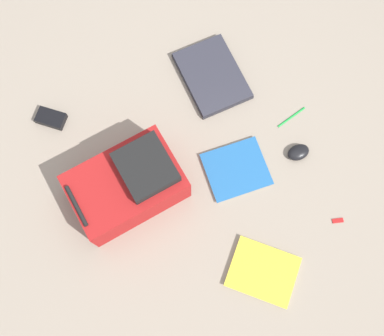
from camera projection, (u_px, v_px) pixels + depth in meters
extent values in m
plane|color=gray|center=(188.00, 173.00, 1.97)|extent=(3.75, 3.75, 0.00)
cube|color=maroon|center=(127.00, 187.00, 1.86)|extent=(0.36, 0.47, 0.18)
cube|color=black|center=(146.00, 167.00, 1.77)|extent=(0.24, 0.23, 0.05)
cylinder|color=black|center=(76.00, 206.00, 1.74)|extent=(0.17, 0.05, 0.02)
cube|color=#24242C|center=(212.00, 76.00, 2.08)|extent=(0.36, 0.27, 0.02)
cube|color=#2D2D38|center=(212.00, 75.00, 2.07)|extent=(0.35, 0.27, 0.01)
cube|color=silver|center=(263.00, 272.00, 1.85)|extent=(0.31, 0.32, 0.02)
cube|color=yellow|center=(263.00, 272.00, 1.84)|extent=(0.32, 0.33, 0.00)
cube|color=silver|center=(236.00, 170.00, 1.97)|extent=(0.21, 0.24, 0.01)
cube|color=#1E5999|center=(236.00, 169.00, 1.96)|extent=(0.22, 0.25, 0.00)
ellipsoid|color=black|center=(298.00, 152.00, 1.98)|extent=(0.08, 0.10, 0.04)
cube|color=black|center=(51.00, 118.00, 2.02)|extent=(0.13, 0.14, 0.03)
cylinder|color=#198C33|center=(291.00, 117.00, 2.04)|extent=(0.05, 0.14, 0.01)
cube|color=#B21919|center=(338.00, 221.00, 1.91)|extent=(0.03, 0.05, 0.01)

